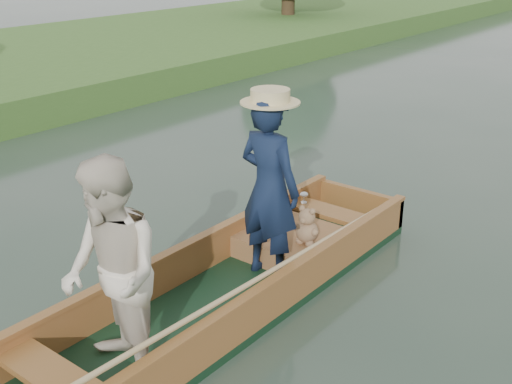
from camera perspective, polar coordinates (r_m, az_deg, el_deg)
The scene contains 2 objects.
ground at distance 5.71m, azimuth -3.81°, elevation -10.67°, with size 120.00×120.00×0.00m, color #283D30.
punt at distance 5.28m, azimuth -4.75°, elevation -5.99°, with size 1.17×5.00×1.83m.
Camera 1 is at (3.27, -3.53, 3.07)m, focal length 45.00 mm.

